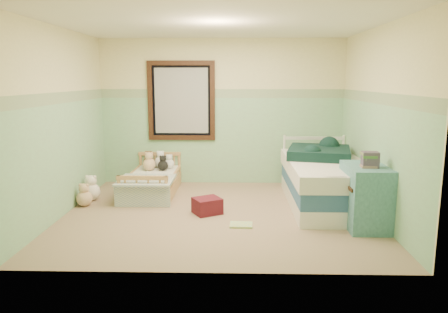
{
  "coord_description": "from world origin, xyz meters",
  "views": [
    {
      "loc": [
        0.23,
        -5.55,
        1.82
      ],
      "look_at": [
        0.07,
        0.35,
        0.74
      ],
      "focal_mm": 33.91,
      "sensor_mm": 36.0,
      "label": 1
    }
  ],
  "objects_px": {
    "red_pillow": "(207,206)",
    "floor_book": "(241,225)",
    "plush_floor_tan": "(85,198)",
    "twin_bed_frame": "(325,198)",
    "plush_floor_cream": "(91,192)",
    "toddler_bed_frame": "(153,187)",
    "dresser": "(365,196)"
  },
  "relations": [
    {
      "from": "toddler_bed_frame",
      "to": "plush_floor_cream",
      "type": "relative_size",
      "value": 5.68
    },
    {
      "from": "plush_floor_cream",
      "to": "dresser",
      "type": "height_order",
      "value": "dresser"
    },
    {
      "from": "plush_floor_cream",
      "to": "red_pillow",
      "type": "bearing_deg",
      "value": -18.31
    },
    {
      "from": "plush_floor_tan",
      "to": "twin_bed_frame",
      "type": "distance_m",
      "value": 3.5
    },
    {
      "from": "dresser",
      "to": "toddler_bed_frame",
      "type": "bearing_deg",
      "value": 153.06
    },
    {
      "from": "dresser",
      "to": "floor_book",
      "type": "height_order",
      "value": "dresser"
    },
    {
      "from": "toddler_bed_frame",
      "to": "twin_bed_frame",
      "type": "xyz_separation_m",
      "value": [
        2.65,
        -0.59,
        0.01
      ]
    },
    {
      "from": "floor_book",
      "to": "plush_floor_cream",
      "type": "bearing_deg",
      "value": 157.01
    },
    {
      "from": "plush_floor_cream",
      "to": "twin_bed_frame",
      "type": "bearing_deg",
      "value": -2.47
    },
    {
      "from": "plush_floor_tan",
      "to": "red_pillow",
      "type": "height_order",
      "value": "plush_floor_tan"
    },
    {
      "from": "toddler_bed_frame",
      "to": "red_pillow",
      "type": "xyz_separation_m",
      "value": [
        0.96,
        -1.04,
        0.01
      ]
    },
    {
      "from": "twin_bed_frame",
      "to": "toddler_bed_frame",
      "type": "bearing_deg",
      "value": 167.38
    },
    {
      "from": "plush_floor_cream",
      "to": "floor_book",
      "type": "bearing_deg",
      "value": -25.66
    },
    {
      "from": "plush_floor_tan",
      "to": "dresser",
      "type": "height_order",
      "value": "dresser"
    },
    {
      "from": "twin_bed_frame",
      "to": "plush_floor_cream",
      "type": "bearing_deg",
      "value": 177.53
    },
    {
      "from": "red_pillow",
      "to": "floor_book",
      "type": "relative_size",
      "value": 1.23
    },
    {
      "from": "plush_floor_tan",
      "to": "floor_book",
      "type": "bearing_deg",
      "value": -19.14
    },
    {
      "from": "red_pillow",
      "to": "floor_book",
      "type": "bearing_deg",
      "value": -46.86
    },
    {
      "from": "plush_floor_cream",
      "to": "plush_floor_tan",
      "type": "xyz_separation_m",
      "value": [
        0.0,
        -0.3,
        -0.02
      ]
    },
    {
      "from": "twin_bed_frame",
      "to": "floor_book",
      "type": "relative_size",
      "value": 7.39
    },
    {
      "from": "plush_floor_tan",
      "to": "toddler_bed_frame",
      "type": "bearing_deg",
      "value": 41.31
    },
    {
      "from": "toddler_bed_frame",
      "to": "floor_book",
      "type": "xyz_separation_m",
      "value": [
        1.41,
        -1.53,
        -0.08
      ]
    },
    {
      "from": "toddler_bed_frame",
      "to": "plush_floor_tan",
      "type": "xyz_separation_m",
      "value": [
        -0.85,
        -0.74,
        0.02
      ]
    },
    {
      "from": "dresser",
      "to": "floor_book",
      "type": "distance_m",
      "value": 1.58
    },
    {
      "from": "toddler_bed_frame",
      "to": "dresser",
      "type": "relative_size",
      "value": 1.93
    },
    {
      "from": "toddler_bed_frame",
      "to": "twin_bed_frame",
      "type": "relative_size",
      "value": 0.72
    },
    {
      "from": "plush_floor_cream",
      "to": "plush_floor_tan",
      "type": "relative_size",
      "value": 1.16
    },
    {
      "from": "plush_floor_tan",
      "to": "floor_book",
      "type": "xyz_separation_m",
      "value": [
        2.26,
        -0.78,
        -0.1
      ]
    },
    {
      "from": "red_pillow",
      "to": "dresser",
      "type": "bearing_deg",
      "value": -13.0
    },
    {
      "from": "toddler_bed_frame",
      "to": "twin_bed_frame",
      "type": "height_order",
      "value": "twin_bed_frame"
    },
    {
      "from": "plush_floor_tan",
      "to": "twin_bed_frame",
      "type": "bearing_deg",
      "value": 2.46
    },
    {
      "from": "plush_floor_tan",
      "to": "dresser",
      "type": "distance_m",
      "value": 3.88
    }
  ]
}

